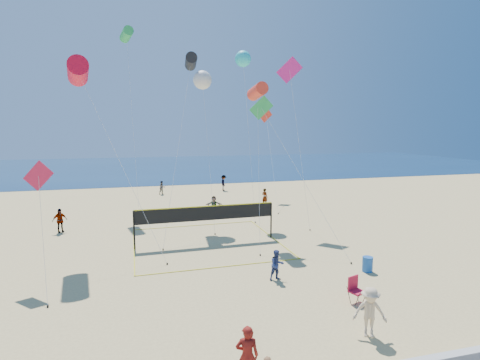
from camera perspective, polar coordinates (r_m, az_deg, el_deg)
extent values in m
plane|color=#D0B775|center=(14.47, 7.98, -22.67)|extent=(120.00, 120.00, 0.00)
cube|color=navy|center=(73.98, -10.93, 2.05)|extent=(140.00, 50.00, 0.03)
imported|color=maroon|center=(11.75, 1.10, -25.26)|extent=(0.75, 0.58, 1.83)
imported|color=navy|center=(18.71, 5.65, -12.78)|extent=(0.78, 0.63, 1.50)
imported|color=beige|center=(14.74, 19.18, -18.47)|extent=(1.34, 1.10, 1.80)
imported|color=gray|center=(29.54, -25.77, -5.58)|extent=(1.09, 0.86, 1.72)
imported|color=gray|center=(32.45, -4.00, -3.81)|extent=(1.49, 0.65, 1.55)
imported|color=gray|center=(35.78, 3.80, -2.61)|extent=(0.69, 0.73, 1.68)
imported|color=gray|center=(42.67, -11.79, -1.17)|extent=(0.89, 0.79, 1.51)
imported|color=gray|center=(44.45, -2.50, -0.43)|extent=(0.83, 1.27, 1.84)
cube|color=#B61431|center=(17.21, 17.42, -15.95)|extent=(0.74, 0.71, 0.07)
cube|color=#B61431|center=(17.22, 16.83, -14.73)|extent=(0.58, 0.24, 0.60)
cylinder|color=black|center=(17.01, 17.46, -17.05)|extent=(0.12, 0.29, 0.77)
cylinder|color=black|center=(17.26, 16.29, -16.63)|extent=(0.12, 0.29, 0.77)
cylinder|color=black|center=(17.35, 18.49, -16.58)|extent=(0.12, 0.29, 0.77)
cylinder|color=black|center=(17.60, 17.33, -16.18)|extent=(0.12, 0.29, 0.77)
cylinder|color=#184FA1|center=(20.83, 18.85, -12.05)|extent=(0.69, 0.69, 0.78)
cylinder|color=black|center=(23.87, -15.84, -7.35)|extent=(0.10, 0.10, 2.38)
cylinder|color=black|center=(25.47, 4.76, -6.12)|extent=(0.10, 0.10, 2.38)
cube|color=black|center=(24.10, -5.21, -5.12)|extent=(8.92, 0.23, 0.89)
cube|color=yellow|center=(24.00, -5.22, -4.01)|extent=(8.92, 0.24, 0.06)
cube|color=yellow|center=(20.48, -2.69, -13.09)|extent=(9.12, 0.26, 0.02)
cube|color=yellow|center=(28.83, -6.87, -6.91)|extent=(9.12, 0.26, 0.02)
cylinder|color=red|center=(24.84, -23.47, 14.95)|extent=(1.59, 2.93, 1.52)
cylinder|color=silver|center=(22.22, -17.72, 2.39)|extent=(4.61, 4.56, 10.63)
cylinder|color=black|center=(21.16, -11.04, -12.42)|extent=(0.08, 0.08, 0.10)
cylinder|color=black|center=(31.56, -7.49, 17.48)|extent=(1.08, 2.24, 1.19)
cylinder|color=silver|center=(26.74, -9.29, 5.64)|extent=(3.04, 8.49, 12.59)
cylinder|color=black|center=(23.54, -11.64, -10.32)|extent=(0.08, 0.08, 0.10)
cylinder|color=red|center=(25.93, 2.68, 13.33)|extent=(0.94, 2.10, 1.13)
cylinder|color=silver|center=(23.50, 2.87, 1.98)|extent=(1.27, 4.73, 9.76)
cylinder|color=black|center=(22.17, 3.09, -11.33)|extent=(0.08, 0.08, 0.10)
cube|color=#C41840|center=(20.45, -28.37, 0.57)|extent=(1.49, 0.47, 1.53)
cylinder|color=silver|center=(19.07, -27.86, -7.56)|extent=(0.88, 3.63, 5.03)
cylinder|color=black|center=(18.13, -27.26, -16.73)|extent=(0.08, 0.08, 0.10)
cube|color=green|center=(25.36, 3.27, 10.93)|extent=(1.62, 0.29, 1.61)
cylinder|color=silver|center=(22.93, 9.40, 0.34)|extent=(3.05, 6.73, 8.65)
cylinder|color=black|center=(21.74, 16.59, -12.04)|extent=(0.08, 0.08, 0.10)
cube|color=#DD1F89|center=(29.91, 7.55, 16.28)|extent=(1.94, 0.60, 2.00)
cylinder|color=silver|center=(28.21, 9.06, 4.85)|extent=(0.50, 3.28, 11.70)
cylinder|color=black|center=(27.77, 10.62, -7.48)|extent=(0.08, 0.08, 0.10)
sphere|color=silver|center=(30.68, -5.75, 14.92)|extent=(1.55, 1.55, 1.47)
cylinder|color=silver|center=(27.92, -4.85, 4.25)|extent=(0.12, 5.22, 11.08)
cylinder|color=black|center=(26.33, -3.82, -8.21)|extent=(0.08, 0.08, 0.10)
sphere|color=#27CAD4|center=(32.86, 0.45, 17.98)|extent=(1.57, 1.57, 1.34)
cylinder|color=silver|center=(30.47, 1.37, 6.44)|extent=(0.07, 3.94, 13.06)
cylinder|color=black|center=(29.48, 2.34, -6.44)|extent=(0.08, 0.08, 0.10)
cylinder|color=green|center=(37.58, -16.91, 20.47)|extent=(1.34, 2.26, 1.16)
cylinder|color=silver|center=(33.83, -16.04, 8.52)|extent=(0.60, 5.61, 15.70)
cylinder|color=black|center=(31.87, -15.07, -5.62)|extent=(0.08, 0.08, 0.10)
cube|color=red|center=(40.39, 3.99, 9.74)|extent=(1.50, 0.27, 1.50)
cylinder|color=silver|center=(36.17, 4.83, 3.12)|extent=(1.71, 8.58, 8.63)
cylinder|color=black|center=(32.56, 5.87, -5.10)|extent=(0.08, 0.08, 0.10)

